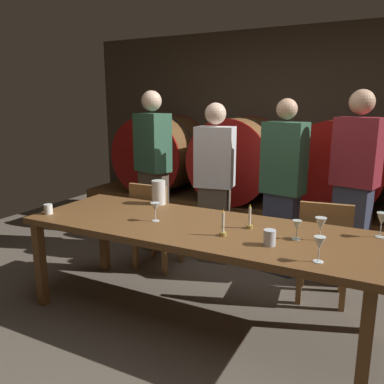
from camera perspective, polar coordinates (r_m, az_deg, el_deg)
name	(u,v)px	position (r m, az deg, el deg)	size (l,w,h in m)	color
ground_plane	(209,323)	(3.14, 2.53, -18.52)	(7.62, 7.62, 0.00)	brown
back_wall	(297,133)	(5.20, 14.98, 8.35)	(5.86, 0.24, 2.53)	#473A2D
barrel_shelf	(281,222)	(4.86, 12.86, -4.28)	(5.28, 0.90, 0.46)	brown
wine_barrel_far_left	(162,154)	(5.35, -4.34, 5.56)	(1.01, 0.90, 1.01)	brown
wine_barrel_center_left	(239,159)	(4.87, 6.83, 4.78)	(1.01, 0.90, 1.01)	brown
wine_barrel_center_right	(336,166)	(4.60, 20.19, 3.61)	(1.01, 0.90, 1.01)	#513319
dining_table	(196,233)	(2.93, 0.56, -5.99)	(2.59, 0.91, 0.75)	brown
chair_left	(154,222)	(3.90, -5.50, -4.31)	(0.41, 0.41, 0.88)	olive
chair_right	(324,247)	(3.41, 18.58, -7.54)	(0.45, 0.45, 0.88)	olive
guest_far_left	(153,170)	(4.33, -5.69, 3.15)	(0.44, 0.35, 1.76)	brown
guest_center_left	(215,183)	(4.00, 3.30, 1.36)	(0.41, 0.30, 1.64)	brown
guest_center_right	(283,187)	(3.80, 13.05, 0.65)	(0.42, 0.30, 1.67)	#33384C
guest_far_right	(354,187)	(3.79, 22.47, 0.69)	(0.43, 0.33, 1.75)	#33384C
candle_left	(223,229)	(2.67, 4.52, -5.32)	(0.05, 0.05, 0.19)	olive
candle_right	(250,222)	(2.85, 8.36, -4.31)	(0.05, 0.05, 0.18)	olive
pitcher	(159,192)	(3.49, -4.88, -0.05)	(0.12, 0.12, 0.21)	white
wine_glass_far_left	(155,208)	(2.99, -5.37, -2.29)	(0.07, 0.07, 0.14)	white
wine_glass_left	(297,226)	(2.68, 15.00, -4.79)	(0.06, 0.06, 0.13)	silver
wine_glass_center	(321,225)	(2.70, 18.17, -4.54)	(0.08, 0.08, 0.16)	silver
wine_glass_right	(319,244)	(2.34, 18.03, -7.16)	(0.07, 0.07, 0.15)	white
wine_glass_far_right	(382,220)	(2.90, 25.84, -3.66)	(0.07, 0.07, 0.17)	silver
cup_left	(48,209)	(3.39, -20.15, -2.34)	(0.07, 0.07, 0.08)	white
cup_right	(270,238)	(2.54, 11.20, -6.52)	(0.08, 0.08, 0.10)	silver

